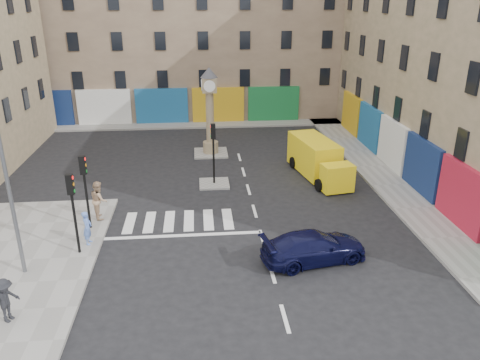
{
  "coord_description": "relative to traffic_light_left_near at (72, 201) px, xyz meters",
  "views": [
    {
      "loc": [
        -2.87,
        -18.52,
        10.77
      ],
      "look_at": [
        -0.82,
        3.57,
        2.0
      ],
      "focal_mm": 35.0,
      "sensor_mm": 36.0,
      "label": 1
    }
  ],
  "objects": [
    {
      "name": "navy_sedan",
      "position": [
        10.24,
        -1.41,
        -1.95
      ],
      "size": [
        4.91,
        2.78,
        1.34
      ],
      "primitive_type": "imported",
      "rotation": [
        0.0,
        0.0,
        1.77
      ],
      "color": "black",
      "rests_on": "ground"
    },
    {
      "name": "building_far",
      "position": [
        4.3,
        27.8,
        5.88
      ],
      "size": [
        32.0,
        10.0,
        17.0
      ],
      "primitive_type": "cube",
      "color": "gray",
      "rests_on": "ground"
    },
    {
      "name": "traffic_light_left_near",
      "position": [
        0.0,
        0.0,
        0.0
      ],
      "size": [
        0.28,
        0.22,
        3.7
      ],
      "color": "black",
      "rests_on": "sidewalk_left"
    },
    {
      "name": "clock_pillar",
      "position": [
        6.3,
        13.8,
        0.93
      ],
      "size": [
        1.2,
        1.2,
        6.1
      ],
      "color": "tan",
      "rests_on": "island_far"
    },
    {
      "name": "lamp_post",
      "position": [
        -1.9,
        -1.4,
        2.17
      ],
      "size": [
        0.5,
        0.25,
        8.3
      ],
      "color": "#595B60",
      "rests_on": "sidewalk_left"
    },
    {
      "name": "sidewalk_right",
      "position": [
        17.0,
        9.8,
        -2.55
      ],
      "size": [
        2.6,
        30.0,
        0.15
      ],
      "primitive_type": "cube",
      "color": "gray",
      "rests_on": "ground"
    },
    {
      "name": "pedestrian_dark",
      "position": [
        -1.39,
        -4.57,
        -1.64
      ],
      "size": [
        1.01,
        1.23,
        1.66
      ],
      "primitive_type": "imported",
      "rotation": [
        0.0,
        0.0,
        1.14
      ],
      "color": "black",
      "rests_on": "sidewalk_left"
    },
    {
      "name": "pedestrian_blue",
      "position": [
        0.26,
        0.79,
        -1.67
      ],
      "size": [
        0.42,
        0.6,
        1.6
      ],
      "primitive_type": "imported",
      "rotation": [
        0.0,
        0.0,
        1.51
      ],
      "color": "#5D81D5",
      "rests_on": "sidewalk_left"
    },
    {
      "name": "pedestrian_tan",
      "position": [
        0.3,
        3.5,
        -1.49
      ],
      "size": [
        1.0,
        1.13,
        1.97
      ],
      "primitive_type": "imported",
      "rotation": [
        0.0,
        0.0,
        1.87
      ],
      "color": "tan",
      "rests_on": "sidewalk_left"
    },
    {
      "name": "island_near",
      "position": [
        6.3,
        7.8,
        -2.56
      ],
      "size": [
        1.8,
        1.8,
        0.12
      ],
      "primitive_type": "cube",
      "color": "gray",
      "rests_on": "ground"
    },
    {
      "name": "traffic_light_island",
      "position": [
        6.3,
        7.8,
        -0.03
      ],
      "size": [
        0.28,
        0.22,
        3.7
      ],
      "color": "black",
      "rests_on": "island_near"
    },
    {
      "name": "sidewalk_far",
      "position": [
        4.3,
        22.0,
        -2.55
      ],
      "size": [
        32.0,
        2.4,
        0.15
      ],
      "primitive_type": "cube",
      "color": "gray",
      "rests_on": "ground"
    },
    {
      "name": "traffic_light_left_far",
      "position": [
        0.0,
        2.4,
        0.0
      ],
      "size": [
        0.28,
        0.22,
        3.7
      ],
      "color": "black",
      "rests_on": "sidewalk_left"
    },
    {
      "name": "yellow_van",
      "position": [
        12.91,
        8.73,
        -1.5
      ],
      "size": [
        2.96,
        6.44,
        2.26
      ],
      "rotation": [
        0.0,
        0.0,
        0.18
      ],
      "color": "yellow",
      "rests_on": "ground"
    },
    {
      "name": "island_far",
      "position": [
        6.3,
        13.8,
        -2.56
      ],
      "size": [
        2.4,
        2.4,
        0.12
      ],
      "primitive_type": "cube",
      "color": "gray",
      "rests_on": "ground"
    },
    {
      "name": "ground",
      "position": [
        8.3,
        -0.2,
        -2.62
      ],
      "size": [
        120.0,
        120.0,
        0.0
      ],
      "primitive_type": "plane",
      "color": "black",
      "rests_on": "ground"
    }
  ]
}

